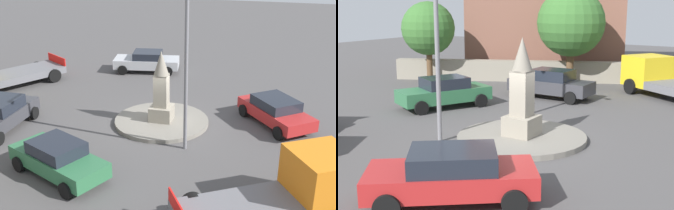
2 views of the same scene
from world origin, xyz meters
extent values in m
plane|color=#4F4C4C|center=(0.00, 0.00, 0.00)|extent=(80.00, 80.00, 0.00)
cylinder|color=gray|center=(0.00, 0.00, 0.10)|extent=(4.70, 4.70, 0.20)
cube|color=gray|center=(0.00, 0.00, 0.56)|extent=(1.09, 1.09, 0.72)
cube|color=gray|center=(0.00, 0.00, 1.74)|extent=(0.66, 0.66, 1.64)
cone|color=gray|center=(0.00, 0.00, 3.14)|extent=(0.73, 0.73, 1.17)
cylinder|color=slate|center=(-2.41, -1.71, 4.14)|extent=(0.16, 0.16, 8.29)
cube|color=#B22323|center=(1.22, -5.51, 0.61)|extent=(4.41, 3.97, 0.57)
cube|color=#1E232D|center=(1.26, -5.49, 1.13)|extent=(2.68, 2.59, 0.48)
cylinder|color=black|center=(1.85, -3.91, 0.32)|extent=(0.64, 0.57, 0.64)
cylinder|color=black|center=(2.93, -5.31, 0.32)|extent=(0.64, 0.57, 0.64)
cylinder|color=black|center=(-0.48, -5.71, 0.32)|extent=(0.64, 0.57, 0.64)
cylinder|color=black|center=(0.60, -7.11, 0.32)|extent=(0.64, 0.57, 0.64)
cube|color=#38383D|center=(-2.57, 7.33, 0.64)|extent=(4.37, 1.71, 0.65)
cube|color=#1E232D|center=(-2.49, 7.33, 1.24)|extent=(2.03, 1.55, 0.55)
cylinder|color=black|center=(-1.05, 6.48, 0.32)|extent=(0.64, 0.23, 0.64)
cylinder|color=black|center=(-1.03, 8.13, 0.32)|extent=(0.64, 0.23, 0.64)
cube|color=#B7BABF|center=(7.98, 3.13, 0.62)|extent=(2.38, 4.51, 0.60)
cube|color=#1E232D|center=(7.99, 3.04, 1.16)|extent=(1.87, 2.09, 0.47)
cylinder|color=black|center=(6.89, 4.49, 0.32)|extent=(0.31, 0.67, 0.64)
cylinder|color=black|center=(8.61, 4.75, 0.32)|extent=(0.31, 0.67, 0.64)
cylinder|color=black|center=(7.34, 1.51, 0.32)|extent=(0.31, 0.67, 0.64)
cylinder|color=black|center=(9.07, 1.78, 0.32)|extent=(0.31, 0.67, 0.64)
cube|color=#2D6B42|center=(-5.84, 2.66, 0.63)|extent=(3.41, 4.61, 0.62)
cube|color=#1E232D|center=(-5.82, 2.70, 1.20)|extent=(2.29, 2.49, 0.51)
cylinder|color=black|center=(-5.72, 0.94, 0.32)|extent=(0.48, 0.67, 0.64)
cylinder|color=black|center=(-7.26, 1.68, 0.32)|extent=(0.48, 0.67, 0.64)
cylinder|color=black|center=(-4.41, 3.64, 0.32)|extent=(0.48, 0.67, 0.64)
cylinder|color=black|center=(-5.95, 4.39, 0.32)|extent=(0.48, 0.67, 0.64)
cube|color=orange|center=(-5.89, -7.14, 1.35)|extent=(2.88, 2.85, 1.86)
cylinder|color=black|center=(-4.89, -6.72, 0.42)|extent=(0.67, 0.86, 0.84)
cylinder|color=black|center=(-7.15, -2.95, 0.42)|extent=(0.67, 0.86, 0.84)
cube|color=slate|center=(3.93, 9.80, 0.63)|extent=(4.93, 4.25, 0.42)
cube|color=red|center=(5.78, 8.60, 1.09)|extent=(1.18, 1.78, 0.50)
cylinder|color=black|center=(4.46, 8.16, 0.42)|extent=(0.86, 0.69, 0.84)
cylinder|color=black|center=(5.64, 9.98, 0.42)|extent=(0.86, 0.69, 0.84)
camera|label=1|loc=(-19.81, -5.26, 9.28)|focal=47.83mm
camera|label=2|loc=(8.17, -13.96, 4.91)|focal=49.58mm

